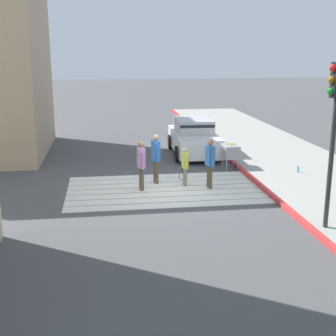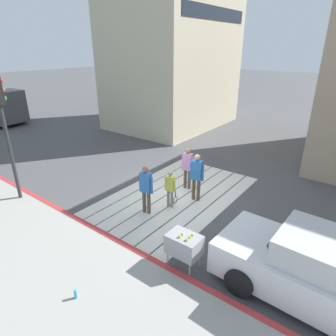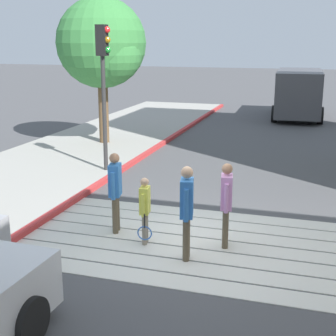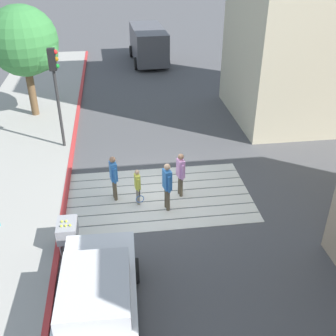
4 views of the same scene
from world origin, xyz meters
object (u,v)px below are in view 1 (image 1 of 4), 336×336
Objects in this scene: pedestrian_adult_side at (156,155)px; traffic_light_corner at (334,113)px; pedestrian_child_with_racket at (185,164)px; tennis_ball_cart at (231,151)px; car_parked_near_curb at (194,138)px; water_bottle at (298,169)px; pedestrian_adult_lead at (141,162)px; pedestrian_adult_trailing at (210,160)px.

traffic_light_corner is at bearing 127.28° from pedestrian_adult_side.
tennis_ball_cart is at bearing -136.79° from pedestrian_child_with_racket.
car_parked_near_curb is at bearing -104.50° from pedestrian_child_with_racket.
car_parked_near_curb reaches higher than water_bottle.
water_bottle is (-3.15, 4.05, -0.50)m from car_parked_near_curb.
car_parked_near_curb is 2.64× the size of pedestrian_adult_lead.
pedestrian_adult_side is at bearing -25.62° from pedestrian_adult_trailing.
tennis_ball_cart is at bearing -147.40° from pedestrian_adult_lead.
pedestrian_child_with_racket is (2.83, -4.52, -2.29)m from traffic_light_corner.
pedestrian_adult_trailing is at bearing 154.38° from pedestrian_adult_side.
pedestrian_adult_trailing is (0.48, 5.23, 0.24)m from car_parked_near_curb.
car_parked_near_curb is at bearing -95.24° from pedestrian_adult_trailing.
pedestrian_child_with_racket is (4.40, 0.78, 0.52)m from water_bottle.
pedestrian_adult_side is 1.07m from pedestrian_child_with_racket.
water_bottle is 3.89m from pedestrian_adult_trailing.
pedestrian_adult_trailing is at bearing -63.53° from traffic_light_corner.
pedestrian_child_with_racket is at bearing 10.09° from water_bottle.
traffic_light_corner is 2.54× the size of pedestrian_adult_trailing.
pedestrian_child_with_racket is (1.25, 4.84, 0.02)m from car_parked_near_curb.
car_parked_near_curb is 2.51× the size of pedestrian_adult_side.
pedestrian_adult_lead reaches higher than tennis_ball_cart.
tennis_ball_cart is at bearing -84.08° from traffic_light_corner.
pedestrian_adult_trailing is at bearing 60.22° from tennis_ball_cart.
traffic_light_corner reaches higher than pedestrian_adult_trailing.
pedestrian_adult_lead is at bearing 32.60° from tennis_ball_cart.
water_bottle is at bearing 151.21° from tennis_ball_cart.
water_bottle is 0.13× the size of pedestrian_adult_side.
car_parked_near_curb is 2.61× the size of pedestrian_adult_trailing.
pedestrian_adult_side is at bearing 3.76° from water_bottle.
pedestrian_adult_lead is at bearing 61.87° from car_parked_near_curb.
tennis_ball_cart is (-0.90, 2.82, -0.04)m from car_parked_near_curb.
pedestrian_adult_side reaches higher than water_bottle.
pedestrian_adult_trailing reaches higher than water_bottle.
traffic_light_corner is 2.58× the size of pedestrian_adult_lead.
traffic_light_corner reaches higher than water_bottle.
pedestrian_child_with_racket is (2.15, 2.02, 0.05)m from tennis_ball_cart.
car_parked_near_curb reaches higher than tennis_ball_cart.
pedestrian_adult_trailing is 1.25× the size of pedestrian_child_with_racket.
water_bottle is at bearing -176.24° from pedestrian_adult_side.
pedestrian_adult_trailing is at bearing 178.19° from pedestrian_adult_lead.
pedestrian_child_with_racket is (-1.50, -0.32, -0.21)m from pedestrian_adult_lead.
car_parked_near_curb is 1.03× the size of traffic_light_corner.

